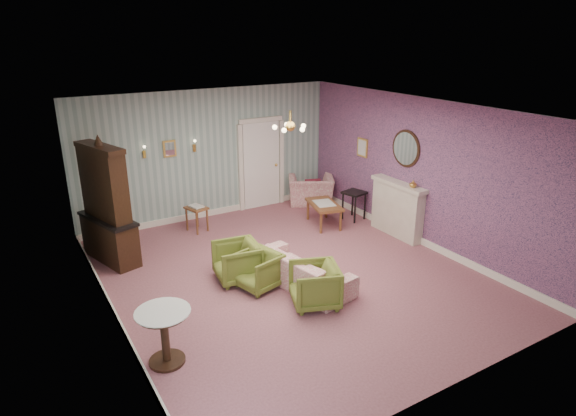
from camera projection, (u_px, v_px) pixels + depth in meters
floor at (290, 275)px, 8.79m from camera, size 7.00×7.00×0.00m
ceiling at (290, 110)px, 7.80m from camera, size 7.00×7.00×0.00m
wall_back at (209, 155)px, 11.11m from camera, size 6.00×0.00×6.00m
wall_front at (455, 284)px, 5.48m from camera, size 6.00×0.00×6.00m
wall_left at (105, 234)px, 6.84m from camera, size 0.00×7.00×7.00m
wall_right at (420, 172)px, 9.76m from camera, size 0.00×7.00×7.00m
wall_right_floral at (419, 172)px, 9.75m from camera, size 0.00×7.00×7.00m
door at (261, 163)px, 11.84m from camera, size 1.12×0.12×2.16m
olive_chair_a at (315, 283)px, 7.73m from camera, size 0.89×0.92×0.74m
olive_chair_b at (258, 269)px, 8.26m from camera, size 0.77×0.80×0.68m
olive_chair_c at (237, 260)px, 8.51m from camera, size 0.78×0.82×0.75m
sofa_chintz at (302, 264)px, 8.36m from camera, size 0.90×2.01×0.76m
wingback_chair at (311, 185)px, 12.23m from camera, size 1.29×1.14×0.94m
dresser at (105, 201)px, 8.98m from camera, size 0.86×1.48×2.34m
fireplace at (397, 209)px, 10.31m from camera, size 0.30×1.40×1.16m
mantel_vase at (413, 184)px, 9.75m from camera, size 0.15×0.15×0.15m
oval_mirror at (406, 149)px, 9.92m from camera, size 0.04×0.76×0.84m
framed_print at (362, 148)px, 11.10m from camera, size 0.04×0.34×0.42m
coffee_table at (324, 214)px, 10.93m from camera, size 0.79×1.12×0.51m
side_table_black at (354, 206)px, 11.23m from camera, size 0.53×0.53×0.66m
pedestal_table at (165, 337)px, 6.37m from camera, size 0.90×0.90×0.77m
nesting_table at (197, 218)px, 10.60m from camera, size 0.47×0.53×0.59m
gilt_mirror_back at (170, 149)px, 10.56m from camera, size 0.28×0.06×0.36m
sconce_left at (144, 152)px, 10.27m from camera, size 0.16×0.12×0.30m
sconce_right at (195, 146)px, 10.81m from camera, size 0.16×0.12×0.30m
chandelier at (290, 128)px, 7.89m from camera, size 0.56×0.56×0.36m
burgundy_cushion at (312, 187)px, 12.08m from camera, size 0.41×0.28×0.39m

